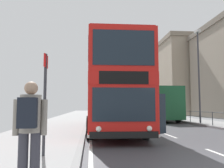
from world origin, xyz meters
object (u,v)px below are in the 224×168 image
object	(u,v)px
double_decker_bus_main	(112,90)
bare_tree_far_01	(148,97)
street_lamp_far_side	(199,68)
background_bus_far_lane	(157,104)
background_building_01	(190,78)
pedestrian_with_backpack	(30,125)
bus_stop_sign_near	(45,92)

from	to	relation	value
double_decker_bus_main	bare_tree_far_01	world-z (taller)	bare_tree_far_01
street_lamp_far_side	bare_tree_far_01	world-z (taller)	street_lamp_far_side
background_bus_far_lane	background_building_01	size ratio (longest dim) A/B	0.71
street_lamp_far_side	background_bus_far_lane	bearing A→B (deg)	112.53
double_decker_bus_main	pedestrian_with_backpack	size ratio (longest dim) A/B	6.27
bus_stop_sign_near	background_building_01	distance (m)	39.43
double_decker_bus_main	pedestrian_with_backpack	bearing A→B (deg)	-102.88
pedestrian_with_backpack	bare_tree_far_01	bearing A→B (deg)	73.11
background_bus_far_lane	bare_tree_far_01	distance (m)	13.83
double_decker_bus_main	bare_tree_far_01	xyz separation A→B (m)	(7.91, 23.63, 0.58)
bus_stop_sign_near	background_building_01	bearing A→B (deg)	61.11
pedestrian_with_backpack	street_lamp_far_side	size ratio (longest dim) A/B	0.23
bus_stop_sign_near	street_lamp_far_side	distance (m)	15.99
background_bus_far_lane	pedestrian_with_backpack	size ratio (longest dim) A/B	5.29
bus_stop_sign_near	background_building_01	size ratio (longest dim) A/B	0.21
pedestrian_with_backpack	bus_stop_sign_near	bearing A→B (deg)	95.79
pedestrian_with_backpack	street_lamp_far_side	xyz separation A→B (m)	(9.84, 14.76, 3.43)
pedestrian_with_backpack	bare_tree_far_01	size ratio (longest dim) A/B	0.30
background_bus_far_lane	street_lamp_far_side	distance (m)	6.26
bus_stop_sign_near	bare_tree_far_01	xyz separation A→B (m)	(10.43, 30.79, 1.12)
bare_tree_far_01	bus_stop_sign_near	bearing A→B (deg)	-108.71
background_bus_far_lane	bus_stop_sign_near	size ratio (longest dim) A/B	3.30
background_bus_far_lane	background_building_01	world-z (taller)	background_building_01
background_bus_far_lane	bare_tree_far_01	size ratio (longest dim) A/B	1.58
bus_stop_sign_near	double_decker_bus_main	bearing A→B (deg)	70.60
bare_tree_far_01	background_bus_far_lane	bearing A→B (deg)	-100.24
double_decker_bus_main	background_bus_far_lane	size ratio (longest dim) A/B	1.18
pedestrian_with_backpack	street_lamp_far_side	world-z (taller)	street_lamp_far_side
pedestrian_with_backpack	background_building_01	distance (m)	41.74
double_decker_bus_main	street_lamp_far_side	size ratio (longest dim) A/B	1.41
bus_stop_sign_near	bare_tree_far_01	distance (m)	32.53
double_decker_bus_main	bare_tree_far_01	bearing A→B (deg)	71.49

